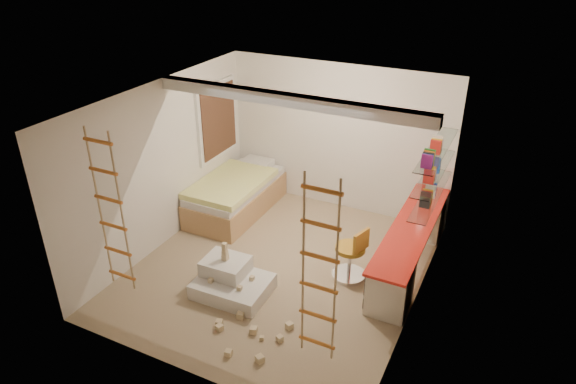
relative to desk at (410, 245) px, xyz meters
The scene contains 15 objects.
floor 1.96m from the desk, 153.35° to the right, with size 4.50×4.50×0.00m, color #9A8663.
ceiling_beam 2.78m from the desk, 161.89° to the right, with size 4.00×0.18×0.16m, color white.
window_frame 3.91m from the desk, behind, with size 0.06×1.15×1.35m, color white.
window_blind 3.88m from the desk, behind, with size 0.02×1.00×1.20m, color #4C2D1E.
rope_ladder_left 4.18m from the desk, 139.59° to the right, with size 0.41×0.04×2.13m, color #BE6920, non-canonical shape.
rope_ladder_right 2.86m from the desk, 98.00° to the right, with size 0.41×0.04×2.13m, color orange, non-canonical shape.
waste_bin 1.17m from the desk, 88.35° to the right, with size 0.27×0.27×0.34m, color white.
desk is the anchor object (origin of this frame).
shelves 1.14m from the desk, 60.31° to the left, with size 0.25×1.80×0.71m.
bed 3.22m from the desk, behind, with size 1.02×2.00×0.69m.
task_lamp 1.21m from the desk, 92.80° to the left, with size 0.14×0.36×0.57m.
swivel_chair 0.92m from the desk, 139.50° to the right, with size 0.62×0.62×0.84m.
play_platform 2.65m from the desk, 141.94° to the right, with size 1.02×0.80×0.44m.
toy_blocks 2.64m from the desk, 129.39° to the right, with size 1.32×1.22×0.71m.
books 1.26m from the desk, 60.31° to the left, with size 0.14×0.64×0.92m.
Camera 1 is at (2.89, -5.59, 4.55)m, focal length 32.00 mm.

